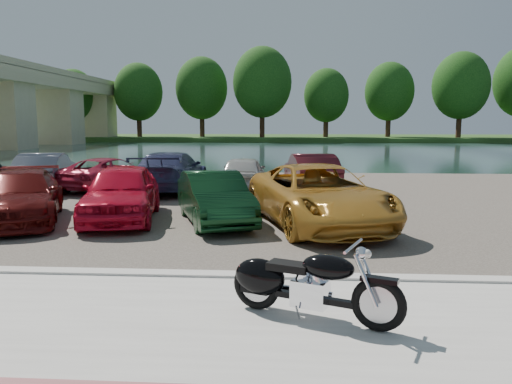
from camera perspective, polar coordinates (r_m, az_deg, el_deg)
ground at (r=6.58m, az=-3.63°, el=-15.57°), size 200.00×200.00×0.00m
promenade at (r=5.66m, az=-5.01°, el=-19.11°), size 60.00×6.00×0.10m
kerb at (r=8.41m, az=-1.86°, el=-9.72°), size 60.00×0.30×0.14m
parking_lot at (r=17.19m, az=1.08°, el=-0.78°), size 60.00×18.00×0.04m
river at (r=46.06m, az=2.79°, el=4.65°), size 120.00×40.00×0.00m
far_bank at (r=78.02m, az=3.21°, el=6.20°), size 120.00×24.00×0.60m
far_trees at (r=72.02m, az=6.74°, el=11.74°), size 70.25×10.68×12.52m
motorcycle at (r=6.61m, az=4.87°, el=-10.26°), size 2.22×1.13×1.05m
car_3 at (r=14.38m, az=-25.22°, el=-0.47°), size 3.43×4.98×1.34m
car_4 at (r=13.69m, az=-15.10°, el=-0.04°), size 2.53×4.64×1.50m
car_5 at (r=12.91m, az=-4.78°, el=-0.65°), size 2.68×4.25×1.32m
car_6 at (r=12.60m, az=7.14°, el=-0.40°), size 4.04×6.03×1.54m
car_9 at (r=20.90m, az=-22.86°, el=2.20°), size 2.48×4.62×1.44m
car_10 at (r=20.15m, az=-16.39°, el=2.03°), size 3.28×4.91×1.25m
car_11 at (r=19.21m, az=-9.68°, el=2.34°), size 2.12×5.18×1.50m
car_12 at (r=18.92m, az=-1.44°, el=2.14°), size 1.62×3.97×1.35m
car_13 at (r=18.96m, az=6.29°, el=2.25°), size 2.13×4.54×1.44m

